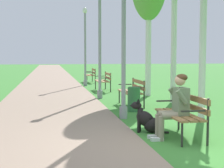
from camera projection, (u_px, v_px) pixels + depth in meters
ground_plane at (173, 150)px, 5.81m from camera, size 120.00×120.00×0.00m
paved_path at (50, 74)px, 28.97m from camera, size 3.32×60.00×0.04m
park_bench_near at (183, 111)px, 6.68m from camera, size 0.55×1.50×0.85m
park_bench_mid at (133, 90)px, 10.91m from camera, size 0.55×1.50×0.85m
park_bench_far at (104, 80)px, 15.57m from camera, size 0.55×1.50×0.85m
park_bench_furthest at (91, 74)px, 20.37m from camera, size 0.55×1.50×0.85m
person_seated_on_near_bench at (175, 104)px, 6.52m from camera, size 0.74×0.49×1.25m
dog_black at (147, 120)px, 7.10m from camera, size 0.78×0.47×0.71m
lamp_post_near at (124, 22)px, 8.52m from camera, size 0.24×0.24×4.71m
lamp_post_mid at (100, 41)px, 12.69m from camera, size 0.24×0.24×4.13m
lamp_post_far at (85, 45)px, 18.02m from camera, size 0.24×0.24×4.12m
litter_bin at (134, 99)px, 9.81m from camera, size 0.36×0.36×0.70m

